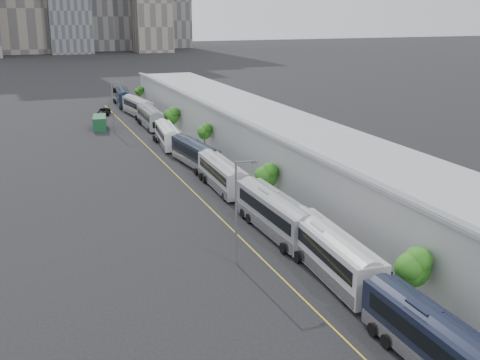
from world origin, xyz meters
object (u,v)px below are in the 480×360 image
bus_6 (167,137)px  street_lamp_far (114,104)px  suv (104,111)px  bus_9 (123,98)px  street_lamp_near (238,206)px  bus_2 (331,258)px  bus_8 (138,108)px  bus_5 (195,156)px  bus_4 (222,177)px  bus_7 (150,119)px  bus_3 (275,217)px  shipping_container (100,123)px  bus_1 (437,349)px

bus_6 → street_lamp_far: bearing=118.7°
bus_6 → suv: bus_6 is taller
bus_9 → street_lamp_near: size_ratio=1.44×
bus_2 → suv: (-5.97, 86.65, -1.00)m
bus_8 → bus_5: bearing=-96.7°
bus_8 → bus_9: (-0.34, 15.34, 0.01)m
bus_4 → bus_7: bearing=91.0°
bus_3 → bus_5: size_ratio=1.11×
street_lamp_far → bus_9: bearing=77.4°
bus_9 → street_lamp_far: (-6.85, -30.72, 3.59)m
bus_6 → bus_2: bearing=-83.4°
bus_5 → bus_9: size_ratio=0.95×
street_lamp_near → bus_5: bearing=79.8°
bus_2 → bus_6: bearing=93.9°
bus_5 → shipping_container: size_ratio=1.96×
bus_1 → bus_2: 14.34m
bus_5 → bus_8: (0.59, 43.73, 0.07)m
bus_5 → bus_2: bearing=-95.3°
street_lamp_far → shipping_container: 5.99m
shipping_container → suv: shipping_container is taller
bus_8 → street_lamp_near: size_ratio=1.43×
bus_1 → bus_8: size_ratio=0.98×
bus_1 → bus_4: bus_1 is taller
street_lamp_far → bus_1: bearing=-85.7°
bus_1 → suv: size_ratio=2.62×
bus_7 → bus_2: bearing=-89.0°
bus_3 → street_lamp_far: (-6.52, 56.34, 3.48)m
bus_6 → shipping_container: bearing=120.0°
bus_4 → street_lamp_near: street_lamp_near is taller
street_lamp_near → street_lamp_far: street_lamp_near is taller
bus_1 → suv: 101.12m
street_lamp_near → suv: size_ratio=1.87×
bus_8 → bus_2: bearing=-96.2°
bus_3 → shipping_container: bearing=97.3°
bus_1 → suv: (-5.30, 100.98, -0.91)m
street_lamp_near → suv: bearing=89.8°
bus_7 → street_lamp_near: (-6.39, -64.27, 3.71)m
bus_5 → shipping_container: bus_5 is taller
bus_8 → shipping_container: bus_8 is taller
shipping_container → suv: size_ratio=1.30×
bus_7 → shipping_container: bus_7 is taller
bus_3 → bus_8: size_ratio=1.06×
bus_3 → bus_9: size_ratio=1.05×
bus_9 → street_lamp_near: 92.97m
bus_6 → bus_4: bearing=-83.2°
shipping_container → bus_8: bearing=59.6°
bus_3 → shipping_container: 60.89m
bus_2 → street_lamp_far: (-6.81, 67.10, 3.51)m
bus_1 → bus_2: bus_2 is taller
bus_9 → bus_3: bearing=-84.6°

